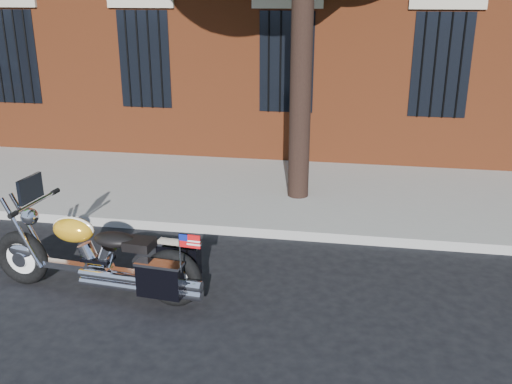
# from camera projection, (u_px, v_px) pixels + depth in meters

# --- Properties ---
(ground) EXTENTS (120.00, 120.00, 0.00)m
(ground) POSITION_uv_depth(u_px,v_px,m) (237.00, 277.00, 7.50)
(ground) COLOR black
(ground) RESTS_ON ground
(curb) EXTENTS (40.00, 0.16, 0.15)m
(curb) POSITION_uv_depth(u_px,v_px,m) (255.00, 231.00, 8.76)
(curb) COLOR gray
(curb) RESTS_ON ground
(sidewalk) EXTENTS (40.00, 3.60, 0.15)m
(sidewalk) POSITION_uv_depth(u_px,v_px,m) (273.00, 191.00, 10.51)
(sidewalk) COLOR gray
(sidewalk) RESTS_ON ground
(motorcycle) EXTENTS (2.87, 0.97, 1.46)m
(motorcycle) POSITION_uv_depth(u_px,v_px,m) (105.00, 260.00, 6.87)
(motorcycle) COLOR black
(motorcycle) RESTS_ON ground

